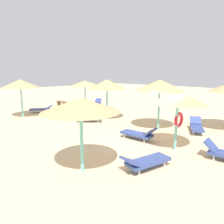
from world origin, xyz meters
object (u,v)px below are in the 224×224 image
object	(u,v)px
parasol_0	(178,98)
lounger_2	(88,117)
lounger_6	(96,103)
lounger_7	(139,134)
parasol_3	(160,85)
parasol_4	(20,84)
parasol_2	(107,84)
parasol_6	(85,83)
parasol_5	(81,105)
lounger_3	(196,126)
lounger_4	(42,109)
lounger_5	(145,161)
bench_1	(62,103)

from	to	relation	value
parasol_0	lounger_2	bearing A→B (deg)	84.40
lounger_6	lounger_7	world-z (taller)	lounger_6
parasol_3	lounger_6	size ratio (longest dim) A/B	1.52
parasol_4	lounger_2	distance (m)	5.83
parasol_2	parasol_0	bearing A→B (deg)	-108.31
parasol_2	lounger_6	xyz separation A→B (m)	(3.34, 4.96, -2.24)
parasol_6	lounger_2	distance (m)	5.11
parasol_5	lounger_2	bearing A→B (deg)	49.02
parasol_2	lounger_3	world-z (taller)	parasol_2
parasol_6	lounger_7	bearing A→B (deg)	-112.12
parasol_3	lounger_4	distance (m)	10.60
lounger_2	lounger_7	size ratio (longest dim) A/B	0.95
lounger_5	lounger_6	bearing A→B (deg)	55.33
parasol_2	lounger_5	bearing A→B (deg)	-125.19
parasol_2	parasol_4	distance (m)	6.54
parasol_3	parasol_4	bearing A→B (deg)	114.20
parasol_4	parasol_5	distance (m)	10.60
lounger_3	lounger_6	xyz separation A→B (m)	(1.97, 10.92, -0.00)
parasol_2	bench_1	world-z (taller)	parasol_2
parasol_0	parasol_2	world-z (taller)	parasol_2
parasol_2	bench_1	size ratio (longest dim) A/B	1.91
parasol_4	lounger_3	distance (m)	12.59
lounger_6	lounger_7	size ratio (longest dim) A/B	1.03
parasol_2	parasol_6	bearing A→B (deg)	71.83
lounger_7	lounger_3	bearing A→B (deg)	-23.56
parasol_2	parasol_4	world-z (taller)	parasol_2
parasol_3	lounger_5	distance (m)	6.00
lounger_3	lounger_6	size ratio (longest dim) A/B	0.99
parasol_3	parasol_5	world-z (taller)	parasol_3
parasol_4	lounger_7	bearing A→B (deg)	-79.65
parasol_3	parasol_6	world-z (taller)	parasol_3
parasol_6	lounger_5	size ratio (longest dim) A/B	1.39
parasol_3	lounger_4	size ratio (longest dim) A/B	1.53
parasol_0	lounger_6	xyz separation A→B (m)	(5.47, 11.39, -1.98)
parasol_6	bench_1	world-z (taller)	parasol_6
parasol_4	lounger_2	size ratio (longest dim) A/B	1.58
lounger_2	lounger_5	distance (m)	7.73
parasol_2	lounger_2	bearing A→B (deg)	162.39
parasol_3	parasol_6	distance (m)	8.33
lounger_6	bench_1	size ratio (longest dim) A/B	1.30
lounger_7	parasol_6	bearing A→B (deg)	67.88
parasol_5	lounger_3	xyz separation A→B (m)	(7.64, -0.88, -2.02)
parasol_2	lounger_6	world-z (taller)	parasol_2
parasol_0	lounger_5	xyz separation A→B (m)	(-2.51, -0.15, -1.99)
parasol_3	lounger_7	xyz separation A→B (m)	(-2.42, -0.36, -2.33)
parasol_2	parasol_3	distance (m)	4.09
parasol_6	parasol_2	bearing A→B (deg)	-108.17
parasol_2	parasol_6	size ratio (longest dim) A/B	1.04
parasol_5	parasol_2	bearing A→B (deg)	39.04
parasol_3	parasol_4	distance (m)	10.23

